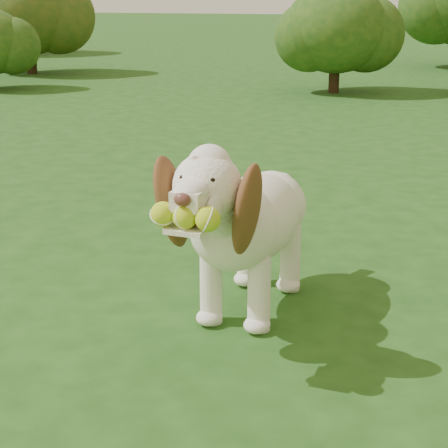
# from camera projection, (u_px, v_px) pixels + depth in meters

# --- Properties ---
(ground) EXTENTS (80.00, 80.00, 0.00)m
(ground) POSITION_uv_depth(u_px,v_px,m) (200.00, 331.00, 3.36)
(ground) COLOR #1D4313
(ground) RESTS_ON ground
(dog) EXTENTS (0.54, 1.38, 0.90)m
(dog) POSITION_uv_depth(u_px,v_px,m) (246.00, 217.00, 3.40)
(dog) COLOR white
(dog) RESTS_ON ground
(shrub_b) EXTENTS (1.49, 1.49, 1.55)m
(shrub_b) POSITION_uv_depth(u_px,v_px,m) (336.00, 28.00, 10.66)
(shrub_b) COLOR #382314
(shrub_b) RESTS_ON ground
(shrub_e) EXTENTS (1.75, 1.75, 1.81)m
(shrub_e) POSITION_uv_depth(u_px,v_px,m) (28.00, 11.00, 13.00)
(shrub_e) COLOR #382314
(shrub_e) RESTS_ON ground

